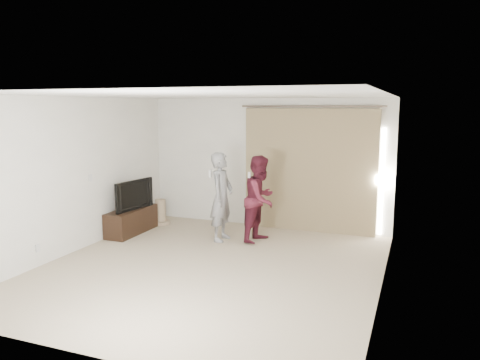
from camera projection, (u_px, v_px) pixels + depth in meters
name	position (u px, v px, depth m)	size (l,w,h in m)	color
floor	(210.00, 268.00, 7.14)	(5.50, 5.50, 0.00)	tan
wall_back	(266.00, 163.00, 9.47)	(5.00, 0.04, 2.60)	silver
wall_left	(74.00, 175.00, 7.82)	(0.04, 5.50, 2.60)	silver
ceiling	(209.00, 95.00, 6.73)	(5.00, 5.50, 0.01)	silver
curtain	(310.00, 170.00, 9.10)	(2.80, 0.11, 2.46)	#8D7956
tv_console	(132.00, 221.00, 9.08)	(0.43, 1.24, 0.48)	black
tv	(131.00, 194.00, 8.99)	(0.99, 0.13, 0.57)	black
scratching_post	(160.00, 214.00, 9.77)	(0.39, 0.39, 0.52)	tan
person_man	(222.00, 197.00, 8.51)	(0.40, 0.59, 1.62)	gray
person_woman	(261.00, 199.00, 8.45)	(0.72, 0.86, 1.57)	#511826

